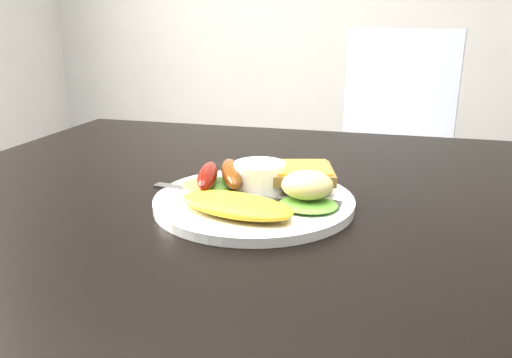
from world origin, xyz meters
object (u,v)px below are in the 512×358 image
dining_table (335,210)px  dining_chair (394,173)px  person (404,90)px  plate (254,201)px

dining_table → dining_chair: (0.10, 1.14, -0.28)m
person → dining_chair: bearing=-111.6°
dining_table → plate: 0.12m
dining_chair → plate: bearing=-87.4°
dining_chair → plate: (-0.19, -1.21, 0.31)m
dining_chair → plate: plate is taller
dining_table → person: 0.68m
dining_table → dining_chair: bearing=85.1°
person → plate: size_ratio=6.50×
dining_chair → person: bearing=-78.8°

